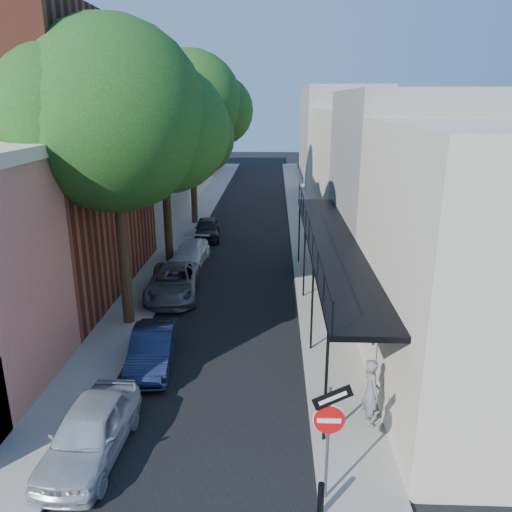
# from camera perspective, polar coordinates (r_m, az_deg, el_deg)

# --- Properties ---
(road_surface) EXTENTS (6.00, 64.00, 0.01)m
(road_surface) POSITION_cam_1_polar(r_m,az_deg,el_deg) (39.04, -0.76, 4.71)
(road_surface) COLOR black
(road_surface) RESTS_ON ground
(sidewalk_left) EXTENTS (2.00, 64.00, 0.12)m
(sidewalk_left) POSITION_cam_1_polar(r_m,az_deg,el_deg) (39.43, -6.60, 4.80)
(sidewalk_left) COLOR gray
(sidewalk_left) RESTS_ON ground
(sidewalk_right) EXTENTS (2.00, 64.00, 0.12)m
(sidewalk_right) POSITION_cam_1_polar(r_m,az_deg,el_deg) (39.03, 5.13, 4.72)
(sidewalk_right) COLOR gray
(sidewalk_right) RESTS_ON ground
(buildings_left) EXTENTS (10.10, 59.10, 12.00)m
(buildings_left) POSITION_cam_1_polar(r_m,az_deg,el_deg) (38.66, -15.08, 11.41)
(buildings_left) COLOR #D1776B
(buildings_left) RESTS_ON ground
(buildings_right) EXTENTS (9.80, 55.00, 10.00)m
(buildings_right) POSITION_cam_1_polar(r_m,az_deg,el_deg) (38.41, 12.94, 10.76)
(buildings_right) COLOR beige
(buildings_right) RESTS_ON ground
(sign_post) EXTENTS (0.89, 0.17, 2.99)m
(sign_post) POSITION_cam_1_polar(r_m,az_deg,el_deg) (11.19, 8.36, -18.49)
(sign_post) COLOR #595B60
(sign_post) RESTS_ON ground
(bollard) EXTENTS (0.14, 0.14, 0.80)m
(bollard) POSITION_cam_1_polar(r_m,az_deg,el_deg) (11.77, 7.41, -25.86)
(bollard) COLOR black
(bollard) RESTS_ON sidewalk_right
(oak_near) EXTENTS (7.48, 6.80, 11.42)m
(oak_near) POSITION_cam_1_polar(r_m,az_deg,el_deg) (19.07, -14.54, 14.79)
(oak_near) COLOR #332314
(oak_near) RESTS_ON ground
(oak_mid) EXTENTS (6.60, 6.00, 10.20)m
(oak_mid) POSITION_cam_1_polar(r_m,az_deg,el_deg) (26.86, -9.67, 13.92)
(oak_mid) COLOR #332314
(oak_mid) RESTS_ON ground
(oak_far) EXTENTS (7.70, 7.00, 11.90)m
(oak_far) POSITION_cam_1_polar(r_m,az_deg,el_deg) (35.71, -6.67, 16.77)
(oak_far) COLOR #332314
(oak_far) RESTS_ON ground
(parked_car_a) EXTENTS (1.80, 4.13, 1.38)m
(parked_car_a) POSITION_cam_1_polar(r_m,az_deg,el_deg) (13.76, -18.42, -18.51)
(parked_car_a) COLOR #A6AEB8
(parked_car_a) RESTS_ON ground
(parked_car_b) EXTENTS (1.69, 3.94, 1.26)m
(parked_car_b) POSITION_cam_1_polar(r_m,az_deg,el_deg) (17.27, -11.73, -10.35)
(parked_car_b) COLOR #121B38
(parked_car_b) RESTS_ON ground
(parked_car_c) EXTENTS (2.62, 4.98, 1.34)m
(parked_car_c) POSITION_cam_1_polar(r_m,az_deg,el_deg) (22.94, -9.44, -2.99)
(parked_car_c) COLOR slate
(parked_car_c) RESTS_ON ground
(parked_car_d) EXTENTS (1.90, 4.20, 1.19)m
(parked_car_d) POSITION_cam_1_polar(r_m,az_deg,el_deg) (27.40, -7.50, 0.32)
(parked_car_d) COLOR white
(parked_car_d) RESTS_ON ground
(parked_car_e) EXTENTS (1.96, 4.03, 1.33)m
(parked_car_e) POSITION_cam_1_polar(r_m,az_deg,el_deg) (32.29, -5.59, 3.13)
(parked_car_e) COLOR black
(parked_car_e) RESTS_ON ground
(pedestrian) EXTENTS (0.59, 0.78, 1.92)m
(pedestrian) POSITION_cam_1_polar(r_m,az_deg,el_deg) (14.21, 13.00, -14.90)
(pedestrian) COLOR slate
(pedestrian) RESTS_ON sidewalk_right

